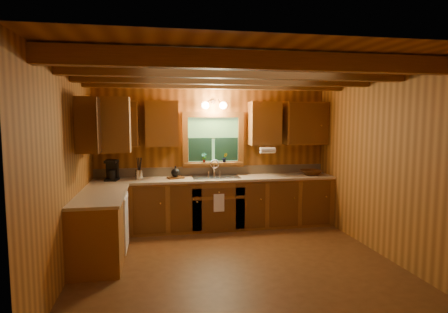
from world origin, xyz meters
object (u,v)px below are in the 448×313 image
(sink, at_px, (216,180))
(wicker_basket, at_px, (311,172))
(cutting_board, at_px, (176,178))
(coffee_maker, at_px, (112,170))

(sink, height_order, wicker_basket, sink)
(sink, height_order, cutting_board, sink)
(sink, distance_m, wicker_basket, 1.77)
(cutting_board, bearing_deg, wicker_basket, -15.51)
(coffee_maker, relative_size, wicker_basket, 0.89)
(sink, bearing_deg, cutting_board, 178.26)
(coffee_maker, height_order, cutting_board, coffee_maker)
(cutting_board, xyz_separation_m, wicker_basket, (2.46, -0.07, 0.04))
(coffee_maker, height_order, wicker_basket, coffee_maker)
(sink, xyz_separation_m, wicker_basket, (1.76, -0.05, 0.09))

